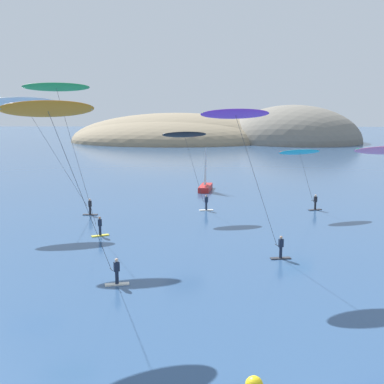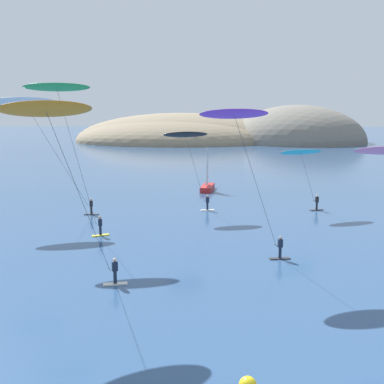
{
  "view_description": "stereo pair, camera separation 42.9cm",
  "coord_description": "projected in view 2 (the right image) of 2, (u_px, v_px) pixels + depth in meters",
  "views": [
    {
      "loc": [
        -4.65,
        -12.52,
        10.72
      ],
      "look_at": [
        -6.01,
        26.84,
        3.97
      ],
      "focal_mm": 45.0,
      "sensor_mm": 36.0,
      "label": 1
    },
    {
      "loc": [
        -4.22,
        -12.51,
        10.72
      ],
      "look_at": [
        -6.01,
        26.84,
        3.97
      ],
      "focal_mm": 45.0,
      "sensor_mm": 36.0,
      "label": 2
    }
  ],
  "objects": [
    {
      "name": "kitesurfer_green",
      "position": [
        61.0,
        100.0,
        38.97
      ],
      "size": [
        6.49,
        2.51,
        12.92
      ],
      "color": "yellow",
      "rests_on": "ground"
    },
    {
      "name": "kitesurfer_purple",
      "position": [
        238.0,
        125.0,
        32.4
      ],
      "size": [
        6.86,
        3.07,
        10.87
      ],
      "color": "#2D2D33",
      "rests_on": "ground"
    },
    {
      "name": "headland_island",
      "position": [
        211.0,
        141.0,
        165.87
      ],
      "size": [
        98.97,
        58.32,
        24.72
      ],
      "color": "slate",
      "rests_on": "ground"
    },
    {
      "name": "kitesurfer_orange",
      "position": [
        51.0,
        122.0,
        26.69
      ],
      "size": [
        6.62,
        4.04,
        11.3
      ],
      "color": "silver",
      "rests_on": "ground"
    },
    {
      "name": "sailboat_near",
      "position": [
        208.0,
        185.0,
        64.93
      ],
      "size": [
        1.95,
        5.96,
        5.7
      ],
      "color": "#B22323",
      "rests_on": "ground"
    },
    {
      "name": "kitesurfer_white",
      "position": [
        29.0,
        110.0,
        46.47
      ],
      "size": [
        9.55,
        3.64,
        12.0
      ],
      "color": "#2D2D33",
      "rests_on": "ground"
    },
    {
      "name": "kitesurfer_cyan",
      "position": [
        303.0,
        158.0,
        50.28
      ],
      "size": [
        5.33,
        2.86,
        6.73
      ],
      "color": "#2D2D33",
      "rests_on": "ground"
    },
    {
      "name": "kitesurfer_black",
      "position": [
        188.0,
        141.0,
        50.04
      ],
      "size": [
        5.51,
        2.56,
        8.58
      ],
      "color": "silver",
      "rests_on": "ground"
    }
  ]
}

